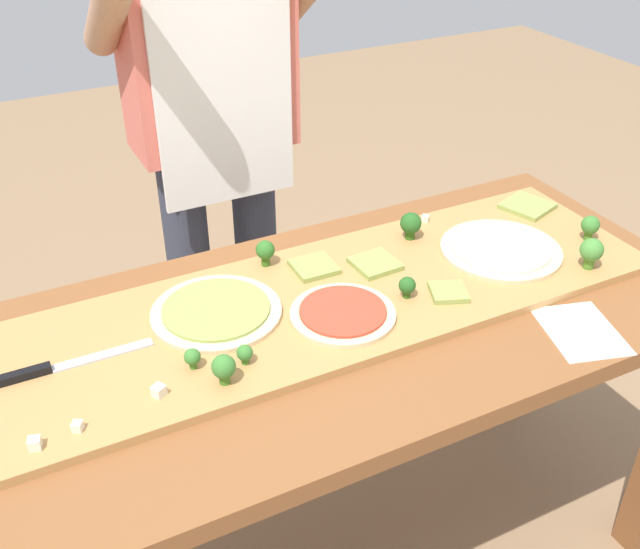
# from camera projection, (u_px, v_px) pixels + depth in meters

# --- Properties ---
(prep_table) EXTENTS (1.69, 0.72, 0.77)m
(prep_table) POSITION_uv_depth(u_px,v_px,m) (313.00, 366.00, 1.52)
(prep_table) COLOR brown
(prep_table) RESTS_ON ground
(cutting_board) EXTENTS (1.42, 0.42, 0.02)m
(cutting_board) POSITION_uv_depth(u_px,v_px,m) (327.00, 300.00, 1.52)
(cutting_board) COLOR #B27F47
(cutting_board) RESTS_ON prep_table
(chefs_knife) EXTENTS (0.29, 0.02, 0.02)m
(chefs_knife) POSITION_uv_depth(u_px,v_px,m) (48.00, 369.00, 1.31)
(chefs_knife) COLOR #B7BABF
(chefs_knife) RESTS_ON cutting_board
(pizza_whole_tomato_red) EXTENTS (0.21, 0.21, 0.02)m
(pizza_whole_tomato_red) POSITION_uv_depth(u_px,v_px,m) (343.00, 313.00, 1.45)
(pizza_whole_tomato_red) COLOR beige
(pizza_whole_tomato_red) RESTS_ON cutting_board
(pizza_whole_cheese_artichoke) EXTENTS (0.27, 0.27, 0.02)m
(pizza_whole_cheese_artichoke) POSITION_uv_depth(u_px,v_px,m) (501.00, 249.00, 1.66)
(pizza_whole_cheese_artichoke) COLOR beige
(pizza_whole_cheese_artichoke) RESTS_ON cutting_board
(pizza_whole_pesto_green) EXTENTS (0.26, 0.26, 0.02)m
(pizza_whole_pesto_green) POSITION_uv_depth(u_px,v_px,m) (216.00, 311.00, 1.46)
(pizza_whole_pesto_green) COLOR beige
(pizza_whole_pesto_green) RESTS_ON cutting_board
(pizza_slice_near_left) EXTENTS (0.09, 0.09, 0.01)m
(pizza_slice_near_left) POSITION_uv_depth(u_px,v_px,m) (314.00, 267.00, 1.60)
(pizza_slice_near_left) COLOR #899E4C
(pizza_slice_near_left) RESTS_ON cutting_board
(pizza_slice_far_right) EXTENTS (0.09, 0.09, 0.01)m
(pizza_slice_far_right) POSITION_uv_depth(u_px,v_px,m) (448.00, 292.00, 1.52)
(pizza_slice_far_right) COLOR #899E4C
(pizza_slice_far_right) RESTS_ON cutting_board
(pizza_slice_center) EXTENTS (0.10, 0.10, 0.01)m
(pizza_slice_center) POSITION_uv_depth(u_px,v_px,m) (375.00, 264.00, 1.61)
(pizza_slice_center) COLOR #899E4C
(pizza_slice_center) RESTS_ON cutting_board
(pizza_slice_far_left) EXTENTS (0.14, 0.14, 0.01)m
(pizza_slice_far_left) POSITION_uv_depth(u_px,v_px,m) (527.00, 206.00, 1.84)
(pizza_slice_far_left) COLOR #899E4C
(pizza_slice_far_left) RESTS_ON cutting_board
(broccoli_floret_back_left) EXTENTS (0.04, 0.04, 0.06)m
(broccoli_floret_back_left) POSITION_uv_depth(u_px,v_px,m) (265.00, 251.00, 1.60)
(broccoli_floret_back_left) COLOR #366618
(broccoli_floret_back_left) RESTS_ON cutting_board
(broccoli_floret_back_mid) EXTENTS (0.03, 0.03, 0.04)m
(broccoli_floret_back_mid) POSITION_uv_depth(u_px,v_px,m) (245.00, 353.00, 1.32)
(broccoli_floret_back_mid) COLOR #3F7220
(broccoli_floret_back_mid) RESTS_ON cutting_board
(broccoli_floret_front_mid) EXTENTS (0.03, 0.03, 0.04)m
(broccoli_floret_front_mid) POSITION_uv_depth(u_px,v_px,m) (192.00, 357.00, 1.31)
(broccoli_floret_front_mid) COLOR #3F7220
(broccoli_floret_front_mid) RESTS_ON cutting_board
(broccoli_floret_center_left) EXTENTS (0.05, 0.05, 0.06)m
(broccoli_floret_center_left) POSITION_uv_depth(u_px,v_px,m) (411.00, 224.00, 1.69)
(broccoli_floret_center_left) COLOR #2C5915
(broccoli_floret_center_left) RESTS_ON cutting_board
(broccoli_floret_front_left) EXTENTS (0.04, 0.04, 0.06)m
(broccoli_floret_front_left) POSITION_uv_depth(u_px,v_px,m) (590.00, 226.00, 1.69)
(broccoli_floret_front_left) COLOR #3F7220
(broccoli_floret_front_left) RESTS_ON cutting_board
(broccoli_floret_back_right) EXTENTS (0.04, 0.04, 0.06)m
(broccoli_floret_back_right) POSITION_uv_depth(u_px,v_px,m) (224.00, 368.00, 1.27)
(broccoli_floret_back_right) COLOR #3F7220
(broccoli_floret_back_right) RESTS_ON cutting_board
(broccoli_floret_front_right) EXTENTS (0.04, 0.04, 0.05)m
(broccoli_floret_front_right) POSITION_uv_depth(u_px,v_px,m) (407.00, 286.00, 1.50)
(broccoli_floret_front_right) COLOR #2C5915
(broccoli_floret_front_right) RESTS_ON cutting_board
(broccoli_floret_center_right) EXTENTS (0.05, 0.05, 0.07)m
(broccoli_floret_center_right) POSITION_uv_depth(u_px,v_px,m) (591.00, 251.00, 1.58)
(broccoli_floret_center_right) COLOR #487A23
(broccoli_floret_center_right) RESTS_ON cutting_board
(cheese_crumble_a) EXTENTS (0.02, 0.02, 0.02)m
(cheese_crumble_a) POSITION_uv_depth(u_px,v_px,m) (35.00, 443.00, 1.16)
(cheese_crumble_a) COLOR silver
(cheese_crumble_a) RESTS_ON cutting_board
(cheese_crumble_b) EXTENTS (0.02, 0.02, 0.02)m
(cheese_crumble_b) POSITION_uv_depth(u_px,v_px,m) (425.00, 218.00, 1.78)
(cheese_crumble_b) COLOR silver
(cheese_crumble_b) RESTS_ON cutting_board
(cheese_crumble_c) EXTENTS (0.02, 0.02, 0.02)m
(cheese_crumble_c) POSITION_uv_depth(u_px,v_px,m) (77.00, 426.00, 1.19)
(cheese_crumble_c) COLOR silver
(cheese_crumble_c) RESTS_ON cutting_board
(cheese_crumble_d) EXTENTS (0.03, 0.03, 0.02)m
(cheese_crumble_d) POSITION_uv_depth(u_px,v_px,m) (159.00, 391.00, 1.26)
(cheese_crumble_d) COLOR silver
(cheese_crumble_d) RESTS_ON cutting_board
(recipe_note) EXTENTS (0.18, 0.21, 0.00)m
(recipe_note) POSITION_uv_depth(u_px,v_px,m) (581.00, 331.00, 1.44)
(recipe_note) COLOR white
(recipe_note) RESTS_ON prep_table
(cook_center) EXTENTS (0.54, 0.39, 1.67)m
(cook_center) POSITION_uv_depth(u_px,v_px,m) (212.00, 108.00, 1.85)
(cook_center) COLOR #333847
(cook_center) RESTS_ON ground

